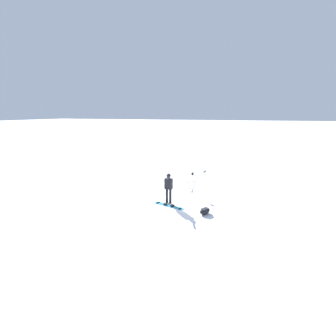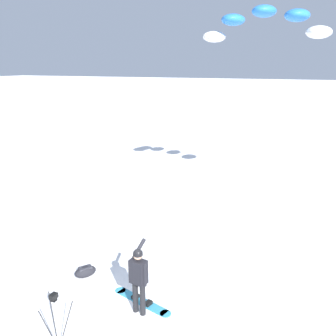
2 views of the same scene
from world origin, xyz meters
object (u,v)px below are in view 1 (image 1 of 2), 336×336
(snowboard, at_px, (169,205))
(camera_tripod, at_px, (193,179))
(snowboarder, at_px, (168,185))
(gear_bag_large, at_px, (205,211))
(ski_poles, at_px, (205,176))

(snowboard, height_order, camera_tripod, camera_tripod)
(snowboarder, bearing_deg, gear_bag_large, -19.60)
(snowboarder, relative_size, gear_bag_large, 2.55)
(snowboarder, distance_m, camera_tripod, 2.04)
(snowboarder, height_order, ski_poles, snowboarder)
(snowboard, height_order, gear_bag_large, gear_bag_large)
(gear_bag_large, height_order, camera_tripod, camera_tripod)
(ski_poles, bearing_deg, camera_tripod, -113.26)
(snowboard, bearing_deg, gear_bag_large, -10.70)
(snowboard, xyz_separation_m, ski_poles, (1.47, 3.49, 0.78))
(gear_bag_large, relative_size, ski_poles, 0.57)
(snowboard, distance_m, camera_tripod, 2.51)
(snowboarder, xyz_separation_m, snowboard, (0.14, -0.38, -1.04))
(snowboarder, bearing_deg, camera_tripod, 59.65)
(ski_poles, bearing_deg, snowboarder, -117.38)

